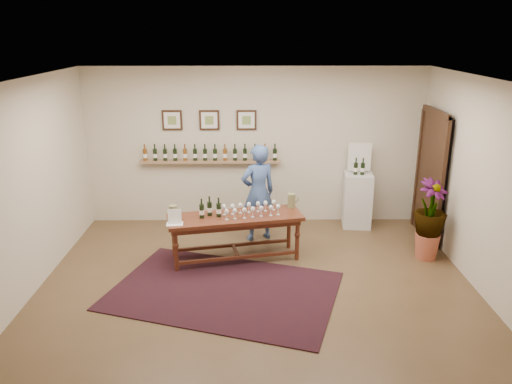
{
  "coord_description": "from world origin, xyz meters",
  "views": [
    {
      "loc": [
        -0.07,
        -6.2,
        3.38
      ],
      "look_at": [
        0.0,
        0.8,
        1.1
      ],
      "focal_mm": 35.0,
      "sensor_mm": 36.0,
      "label": 1
    }
  ],
  "objects_px": {
    "display_pedestal": "(357,200)",
    "potted_plant": "(430,220)",
    "tasting_table": "(235,222)",
    "person": "(258,193)"
  },
  "relations": [
    {
      "from": "tasting_table",
      "to": "potted_plant",
      "type": "xyz_separation_m",
      "value": [
        2.95,
        0.0,
        0.03
      ]
    },
    {
      "from": "tasting_table",
      "to": "person",
      "type": "distance_m",
      "value": 0.89
    },
    {
      "from": "tasting_table",
      "to": "potted_plant",
      "type": "relative_size",
      "value": 1.93
    },
    {
      "from": "display_pedestal",
      "to": "potted_plant",
      "type": "bearing_deg",
      "value": -59.31
    },
    {
      "from": "potted_plant",
      "to": "person",
      "type": "bearing_deg",
      "value": 163.11
    },
    {
      "from": "potted_plant",
      "to": "person",
      "type": "xyz_separation_m",
      "value": [
        -2.6,
        0.79,
        0.18
      ]
    },
    {
      "from": "person",
      "to": "display_pedestal",
      "type": "bearing_deg",
      "value": 176.07
    },
    {
      "from": "display_pedestal",
      "to": "person",
      "type": "distance_m",
      "value": 1.9
    },
    {
      "from": "tasting_table",
      "to": "potted_plant",
      "type": "height_order",
      "value": "potted_plant"
    },
    {
      "from": "potted_plant",
      "to": "person",
      "type": "distance_m",
      "value": 2.72
    }
  ]
}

